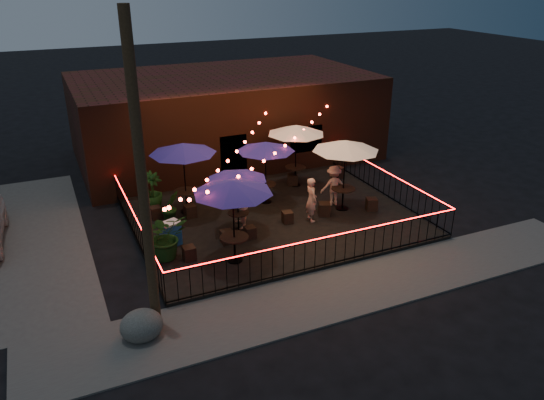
{
  "coord_description": "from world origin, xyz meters",
  "views": [
    {
      "loc": [
        -7.35,
        -14.33,
        8.63
      ],
      "look_at": [
        -0.18,
        1.6,
        1.01
      ],
      "focal_mm": 35.0,
      "sensor_mm": 36.0,
      "label": 1
    }
  ],
  "objects_px": {
    "cafe_table_0": "(233,188)",
    "cooler": "(171,234)",
    "cafe_table_2": "(237,176)",
    "cafe_table_3": "(266,147)",
    "utility_pole": "(142,185)",
    "cafe_table_5": "(296,130)",
    "cafe_table_4": "(346,146)",
    "boulder": "(142,326)",
    "cafe_table_1": "(183,149)"
  },
  "relations": [
    {
      "from": "cafe_table_1",
      "to": "cafe_table_3",
      "type": "distance_m",
      "value": 3.14
    },
    {
      "from": "cafe_table_3",
      "to": "boulder",
      "type": "relative_size",
      "value": 2.88
    },
    {
      "from": "cafe_table_2",
      "to": "cafe_table_3",
      "type": "xyz_separation_m",
      "value": [
        1.89,
        1.91,
        0.19
      ]
    },
    {
      "from": "cafe_table_5",
      "to": "cooler",
      "type": "bearing_deg",
      "value": -153.02
    },
    {
      "from": "cafe_table_5",
      "to": "boulder",
      "type": "distance_m",
      "value": 11.18
    },
    {
      "from": "cooler",
      "to": "boulder",
      "type": "bearing_deg",
      "value": -135.29
    },
    {
      "from": "cafe_table_4",
      "to": "cafe_table_5",
      "type": "bearing_deg",
      "value": 100.78
    },
    {
      "from": "cafe_table_1",
      "to": "cafe_table_2",
      "type": "height_order",
      "value": "cafe_table_1"
    },
    {
      "from": "cafe_table_5",
      "to": "cafe_table_4",
      "type": "bearing_deg",
      "value": -79.22
    },
    {
      "from": "utility_pole",
      "to": "cafe_table_3",
      "type": "xyz_separation_m",
      "value": [
        5.73,
        5.93,
        -1.58
      ]
    },
    {
      "from": "utility_pole",
      "to": "cafe_table_0",
      "type": "relative_size",
      "value": 2.76
    },
    {
      "from": "cafe_table_0",
      "to": "cafe_table_3",
      "type": "relative_size",
      "value": 1.02
    },
    {
      "from": "cafe_table_1",
      "to": "cafe_table_2",
      "type": "relative_size",
      "value": 1.28
    },
    {
      "from": "cafe_table_0",
      "to": "cafe_table_3",
      "type": "xyz_separation_m",
      "value": [
        2.75,
        3.83,
        -0.22
      ]
    },
    {
      "from": "cafe_table_3",
      "to": "cooler",
      "type": "height_order",
      "value": "cafe_table_3"
    },
    {
      "from": "cafe_table_0",
      "to": "boulder",
      "type": "distance_m",
      "value": 4.8
    },
    {
      "from": "cafe_table_0",
      "to": "cafe_table_4",
      "type": "distance_m",
      "value": 5.56
    },
    {
      "from": "cafe_table_3",
      "to": "boulder",
      "type": "height_order",
      "value": "cafe_table_3"
    },
    {
      "from": "cafe_table_3",
      "to": "boulder",
      "type": "bearing_deg",
      "value": -134.42
    },
    {
      "from": "cafe_table_1",
      "to": "cafe_table_3",
      "type": "bearing_deg",
      "value": -7.32
    },
    {
      "from": "utility_pole",
      "to": "cafe_table_3",
      "type": "relative_size",
      "value": 2.81
    },
    {
      "from": "utility_pole",
      "to": "boulder",
      "type": "height_order",
      "value": "utility_pole"
    },
    {
      "from": "utility_pole",
      "to": "cafe_table_2",
      "type": "xyz_separation_m",
      "value": [
        3.85,
        4.02,
        -1.77
      ]
    },
    {
      "from": "cafe_table_1",
      "to": "boulder",
      "type": "height_order",
      "value": "cafe_table_1"
    },
    {
      "from": "cafe_table_3",
      "to": "cafe_table_4",
      "type": "distance_m",
      "value": 3.03
    },
    {
      "from": "cafe_table_1",
      "to": "cafe_table_4",
      "type": "xyz_separation_m",
      "value": [
        5.54,
        -2.21,
        0.02
      ]
    },
    {
      "from": "utility_pole",
      "to": "cafe_table_1",
      "type": "distance_m",
      "value": 6.99
    },
    {
      "from": "cooler",
      "to": "cafe_table_2",
      "type": "bearing_deg",
      "value": -19.61
    },
    {
      "from": "cafe_table_2",
      "to": "cooler",
      "type": "distance_m",
      "value": 2.94
    },
    {
      "from": "cafe_table_2",
      "to": "cafe_table_5",
      "type": "distance_m",
      "value": 4.85
    },
    {
      "from": "utility_pole",
      "to": "cafe_table_0",
      "type": "distance_m",
      "value": 3.9
    },
    {
      "from": "cafe_table_1",
      "to": "cafe_table_2",
      "type": "bearing_deg",
      "value": -62.16
    },
    {
      "from": "cafe_table_0",
      "to": "cooler",
      "type": "bearing_deg",
      "value": 130.83
    },
    {
      "from": "cafe_table_2",
      "to": "cafe_table_4",
      "type": "relative_size",
      "value": 0.72
    },
    {
      "from": "cafe_table_0",
      "to": "cafe_table_1",
      "type": "relative_size",
      "value": 1.0
    },
    {
      "from": "cafe_table_1",
      "to": "boulder",
      "type": "bearing_deg",
      "value": -114.61
    },
    {
      "from": "cafe_table_1",
      "to": "boulder",
      "type": "distance_m",
      "value": 7.72
    },
    {
      "from": "cafe_table_5",
      "to": "cooler",
      "type": "xyz_separation_m",
      "value": [
        -6.19,
        -3.15,
        -1.98
      ]
    },
    {
      "from": "cafe_table_3",
      "to": "utility_pole",
      "type": "bearing_deg",
      "value": -134.01
    },
    {
      "from": "cafe_table_2",
      "to": "cafe_table_5",
      "type": "xyz_separation_m",
      "value": [
        3.75,
        3.05,
        0.34
      ]
    },
    {
      "from": "cafe_table_2",
      "to": "cafe_table_4",
      "type": "bearing_deg",
      "value": 1.44
    },
    {
      "from": "cafe_table_1",
      "to": "cafe_table_4",
      "type": "distance_m",
      "value": 5.96
    },
    {
      "from": "utility_pole",
      "to": "cafe_table_3",
      "type": "height_order",
      "value": "utility_pole"
    },
    {
      "from": "cafe_table_3",
      "to": "cafe_table_1",
      "type": "bearing_deg",
      "value": 172.68
    },
    {
      "from": "cafe_table_1",
      "to": "cafe_table_2",
      "type": "distance_m",
      "value": 2.65
    },
    {
      "from": "cafe_table_4",
      "to": "cafe_table_2",
      "type": "bearing_deg",
      "value": -178.56
    },
    {
      "from": "cafe_table_0",
      "to": "cafe_table_4",
      "type": "relative_size",
      "value": 0.92
    },
    {
      "from": "cafe_table_2",
      "to": "cafe_table_3",
      "type": "relative_size",
      "value": 0.8
    },
    {
      "from": "cafe_table_0",
      "to": "cafe_table_2",
      "type": "bearing_deg",
      "value": 65.84
    },
    {
      "from": "cafe_table_5",
      "to": "cooler",
      "type": "height_order",
      "value": "cafe_table_5"
    }
  ]
}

